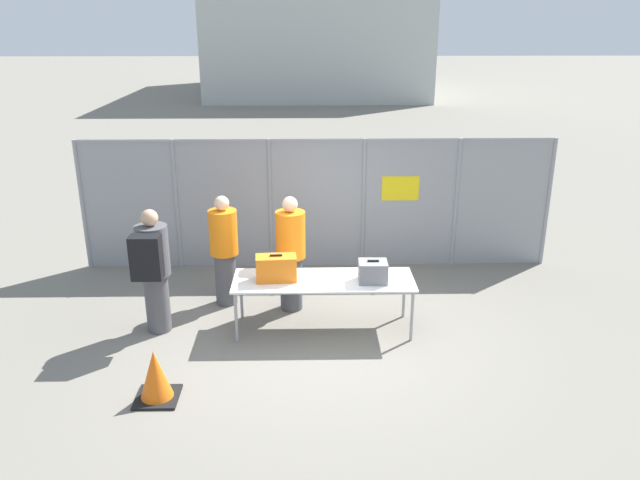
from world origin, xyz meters
TOP-DOWN VIEW (x-y plane):
  - ground_plane at (0.00, 0.00)m, footprint 120.00×120.00m
  - fence_section at (0.01, 2.48)m, footprint 7.65×0.07m
  - inspection_table at (0.05, 0.19)m, footprint 2.36×0.79m
  - suitcase_orange at (-0.56, 0.19)m, footprint 0.54×0.30m
  - suitcase_grey at (0.68, 0.12)m, footprint 0.37×0.31m
  - traveler_hooded at (-2.14, 0.16)m, footprint 0.41×0.64m
  - security_worker_near at (-0.39, 0.84)m, footprint 0.41×0.41m
  - security_worker_far at (-1.34, 1.03)m, footprint 0.40×0.40m
  - utility_trailer at (0.48, 4.05)m, footprint 4.04×2.04m
  - distant_hangar at (0.38, 28.29)m, footprint 10.83×12.24m
  - traffic_cone at (-1.81, -1.37)m, footprint 0.47×0.47m

SIDE VIEW (x-z plane):
  - ground_plane at x=0.00m, z-range 0.00..0.00m
  - traffic_cone at x=-1.81m, z-range -0.02..0.56m
  - utility_trailer at x=0.48m, z-range 0.06..0.77m
  - inspection_table at x=0.05m, z-range 0.32..1.04m
  - security_worker_far at x=-1.34m, z-range 0.03..1.64m
  - security_worker_near at x=-0.39m, z-range 0.03..1.68m
  - suitcase_grey at x=0.68m, z-range 0.71..1.01m
  - suitcase_orange at x=-0.56m, z-range 0.71..1.06m
  - traveler_hooded at x=-2.14m, z-range 0.08..1.76m
  - fence_section at x=0.01m, z-range 0.05..2.18m
  - distant_hangar at x=0.38m, z-range 0.00..6.70m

